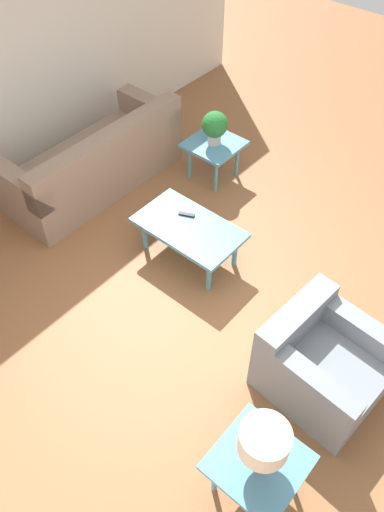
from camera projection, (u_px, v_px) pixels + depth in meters
ground_plane at (236, 299)px, 4.73m from camera, size 14.00×14.00×0.00m
wall_right at (5, 63)px, 5.08m from camera, size 0.12×7.20×2.70m
sofa at (96, 163)px, 5.65m from camera, size 0.87×2.09×0.83m
armchair at (321, 363)px, 3.93m from camera, size 0.93×0.87×0.74m
coffee_table at (189, 230)px, 4.83m from camera, size 1.05×0.60×0.42m
side_table_plant at (214, 147)px, 5.70m from camera, size 0.58×0.58×0.46m
side_table_lamp at (258, 465)px, 3.29m from camera, size 0.58×0.58×0.46m
potted_plant at (215, 126)px, 5.49m from camera, size 0.29×0.29×0.39m
table_lamp at (264, 442)px, 3.02m from camera, size 0.32×0.32×0.43m
remote_control at (187, 214)px, 4.90m from camera, size 0.16×0.10×0.02m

